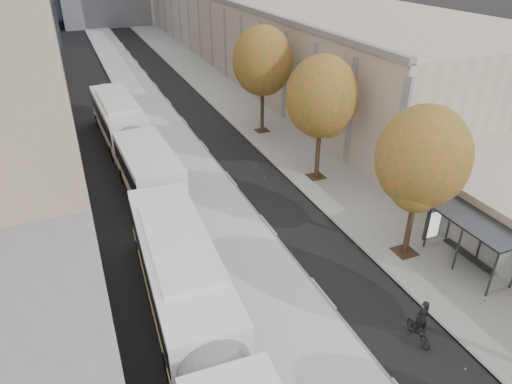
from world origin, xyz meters
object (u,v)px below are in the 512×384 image
bus_shelter (477,228)px  distant_car (107,91)px  bus_near (206,346)px  bus_far (130,138)px  cyclist (420,326)px

bus_shelter → distant_car: bearing=109.9°
bus_near → bus_far: size_ratio=1.01×
cyclist → distant_car: bearing=107.0°
cyclist → distant_car: 38.20m
bus_near → bus_far: (0.63, 19.85, -0.01)m
bus_shelter → bus_near: bearing=-174.0°
bus_near → cyclist: 8.31m
bus_near → distant_car: 36.17m
distant_car → cyclist: bearing=-76.9°
bus_near → cyclist: bus_near is taller
bus_shelter → bus_near: size_ratio=0.23×
bus_shelter → distant_car: 36.99m
bus_shelter → bus_near: bus_near is taller
distant_car → bus_shelter: bearing=-68.0°
bus_shelter → bus_far: size_ratio=0.23×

